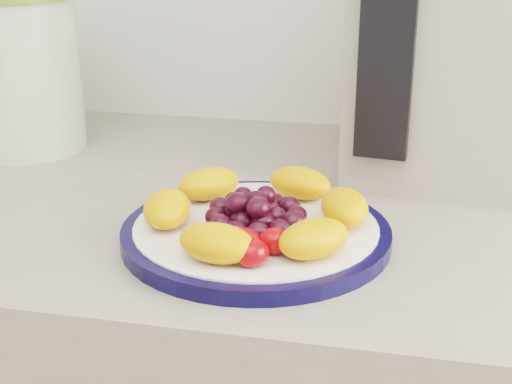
# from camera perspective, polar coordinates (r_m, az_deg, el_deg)

# --- Properties ---
(plate_rim) EXTENTS (0.26, 0.26, 0.01)m
(plate_rim) POSITION_cam_1_polar(r_m,az_deg,el_deg) (0.68, 0.00, -3.35)
(plate_rim) COLOR black
(plate_rim) RESTS_ON counter
(plate_face) EXTENTS (0.23, 0.23, 0.02)m
(plate_face) POSITION_cam_1_polar(r_m,az_deg,el_deg) (0.68, 0.00, -3.27)
(plate_face) COLOR white
(plate_face) RESTS_ON counter
(canister) EXTENTS (0.18, 0.18, 0.20)m
(canister) POSITION_cam_1_polar(r_m,az_deg,el_deg) (0.99, -18.52, 8.81)
(canister) COLOR #3C581A
(canister) RESTS_ON counter
(appliance_body) EXTENTS (0.22, 0.29, 0.33)m
(appliance_body) POSITION_cam_1_polar(r_m,az_deg,el_deg) (0.89, 15.06, 12.26)
(appliance_body) COLOR #A19789
(appliance_body) RESTS_ON counter
(appliance_panel) EXTENTS (0.06, 0.03, 0.24)m
(appliance_panel) POSITION_cam_1_polar(r_m,az_deg,el_deg) (0.76, 10.47, 11.64)
(appliance_panel) COLOR black
(appliance_panel) RESTS_ON appliance_body
(fruit_plate) EXTENTS (0.22, 0.22, 0.03)m
(fruit_plate) POSITION_cam_1_polar(r_m,az_deg,el_deg) (0.67, 0.12, -1.58)
(fruit_plate) COLOR orange
(fruit_plate) RESTS_ON plate_face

